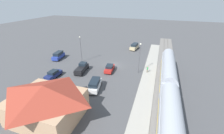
% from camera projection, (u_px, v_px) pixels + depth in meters
% --- Properties ---
extents(ground_plane, '(200.00, 200.00, 0.00)m').
position_uv_depth(ground_plane, '(114.00, 65.00, 41.08)').
color(ground_plane, '#4C4C4F').
extents(railway_track, '(4.80, 70.00, 0.30)m').
position_uv_depth(railway_track, '(166.00, 72.00, 37.03)').
color(railway_track, slate).
rests_on(railway_track, ground).
extents(platform, '(3.20, 46.00, 0.30)m').
position_uv_depth(platform, '(150.00, 70.00, 38.15)').
color(platform, '#A8A399').
rests_on(platform, ground).
extents(station_building, '(11.08, 9.07, 5.92)m').
position_uv_depth(station_building, '(46.00, 101.00, 22.12)').
color(station_building, tan).
rests_on(station_building, ground).
extents(pedestrian_on_platform, '(0.36, 0.36, 1.71)m').
position_uv_depth(pedestrian_on_platform, '(147.00, 69.00, 36.11)').
color(pedestrian_on_platform, brown).
rests_on(pedestrian_on_platform, platform).
extents(suv_tan, '(2.68, 5.14, 2.22)m').
position_uv_depth(suv_tan, '(134.00, 46.00, 53.02)').
color(suv_tan, '#C6B284').
rests_on(suv_tan, ground).
extents(suv_blue, '(2.66, 5.14, 2.22)m').
position_uv_depth(suv_blue, '(58.00, 55.00, 44.87)').
color(suv_blue, '#283D9E').
rests_on(suv_blue, ground).
extents(sedan_red, '(2.29, 4.66, 1.74)m').
position_uv_depth(sedan_red, '(109.00, 68.00, 37.41)').
color(sedan_red, red).
rests_on(sedan_red, ground).
extents(pickup_black, '(2.58, 5.59, 2.14)m').
position_uv_depth(pickup_black, '(82.00, 68.00, 37.05)').
color(pickup_black, black).
rests_on(pickup_black, ground).
extents(suv_white, '(2.84, 5.18, 2.22)m').
position_uv_depth(suv_white, '(95.00, 85.00, 29.87)').
color(suv_white, white).
rests_on(suv_white, ground).
extents(sedan_navy, '(2.00, 4.56, 1.74)m').
position_uv_depth(sedan_navy, '(53.00, 74.00, 34.51)').
color(sedan_navy, navy).
rests_on(sedan_navy, ground).
extents(light_pole_near_platform, '(0.44, 0.44, 7.82)m').
position_uv_depth(light_pole_near_platform, '(140.00, 55.00, 34.83)').
color(light_pole_near_platform, '#515156').
rests_on(light_pole_near_platform, ground).
extents(light_pole_lot_center, '(0.44, 0.44, 7.66)m').
position_uv_depth(light_pole_lot_center, '(81.00, 46.00, 41.27)').
color(light_pole_lot_center, '#515156').
rests_on(light_pole_lot_center, ground).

